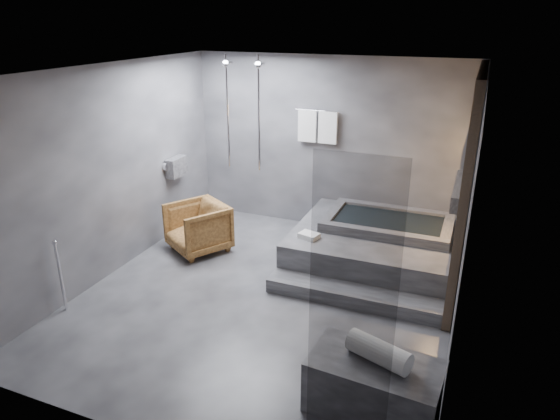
% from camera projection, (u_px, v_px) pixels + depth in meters
% --- Properties ---
extents(room, '(5.00, 5.04, 2.82)m').
position_uv_depth(room, '(305.00, 164.00, 5.82)').
color(room, '#2F2F32').
rests_on(room, ground).
extents(tub_deck, '(2.20, 2.00, 0.50)m').
position_uv_depth(tub_deck, '(373.00, 246.00, 7.18)').
color(tub_deck, '#353537').
rests_on(tub_deck, ground).
extents(tub_step, '(2.20, 0.36, 0.18)m').
position_uv_depth(tub_step, '(352.00, 296.00, 6.22)').
color(tub_step, '#353537').
rests_on(tub_step, ground).
extents(concrete_bench, '(1.20, 0.72, 0.52)m').
position_uv_depth(concrete_bench, '(374.00, 386.00, 4.46)').
color(concrete_bench, '#323234').
rests_on(concrete_bench, ground).
extents(driftwood_chair, '(1.10, 1.11, 0.74)m').
position_uv_depth(driftwood_chair, '(198.00, 228.00, 7.51)').
color(driftwood_chair, '#4C2E13').
rests_on(driftwood_chair, ground).
extents(rolled_towel, '(0.61, 0.39, 0.21)m').
position_uv_depth(rolled_towel, '(379.00, 352.00, 4.34)').
color(rolled_towel, silver).
rests_on(rolled_towel, concrete_bench).
extents(deck_towel, '(0.30, 0.25, 0.07)m').
position_uv_depth(deck_towel, '(309.00, 236.00, 6.84)').
color(deck_towel, silver).
rests_on(deck_towel, tub_deck).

